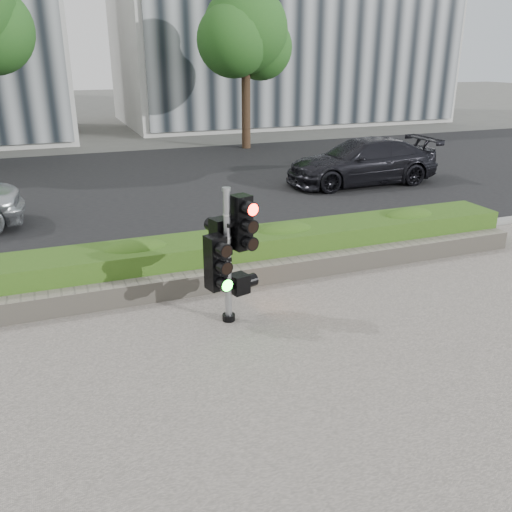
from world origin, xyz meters
name	(u,v)px	position (x,y,z in m)	size (l,w,h in m)	color
ground	(260,344)	(0.00, 0.00, 0.00)	(120.00, 120.00, 0.00)	#51514C
sidewalk	(356,465)	(0.00, -2.50, 0.01)	(16.00, 11.00, 0.03)	#9E9389
road	(137,187)	(0.00, 10.00, 0.01)	(60.00, 13.00, 0.02)	black
curb	(198,262)	(0.00, 3.15, 0.06)	(60.00, 0.25, 0.12)	gray
stone_wall	(218,280)	(0.00, 1.90, 0.20)	(12.00, 0.32, 0.34)	gray
hedge	(206,257)	(0.00, 2.55, 0.37)	(12.00, 1.00, 0.68)	#60942D
building_right	(279,12)	(11.00, 25.00, 6.00)	(18.00, 10.00, 12.00)	#B7B7B2
tree_right	(245,33)	(5.48, 15.55, 4.48)	(4.10, 3.58, 6.53)	black
traffic_signal	(228,249)	(-0.17, 0.80, 1.13)	(0.72, 0.61, 1.99)	black
car_dark	(362,161)	(6.41, 7.92, 0.69)	(1.89, 4.64, 1.35)	black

